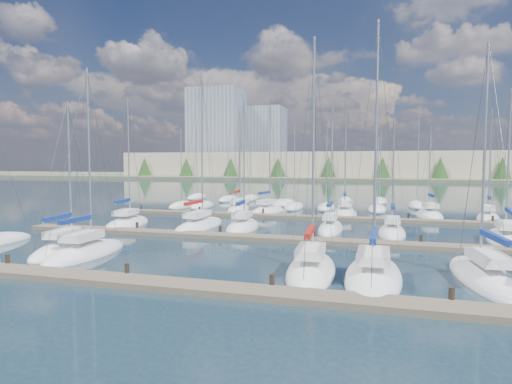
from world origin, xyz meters
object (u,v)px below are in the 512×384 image
(sailboat_j, at_px, (243,227))
(sailboat_c, at_px, (86,252))
(sailboat_l, at_px, (392,233))
(sailboat_e, at_px, (373,275))
(sailboat_h, at_px, (127,224))
(sailboat_d, at_px, (311,270))
(sailboat_i, at_px, (199,226))
(sailboat_f, at_px, (485,278))
(sailboat_k, at_px, (331,228))
(sailboat_q, at_px, (429,215))
(sailboat_n, at_px, (238,209))
(sailboat_o, at_px, (268,211))
(sailboat_b, at_px, (67,249))
(sailboat_r, at_px, (488,218))
(sailboat_p, at_px, (345,213))
(sailboat_m, at_px, (507,239))

(sailboat_j, bearing_deg, sailboat_c, -121.22)
(sailboat_l, relative_size, sailboat_e, 0.75)
(sailboat_h, relative_size, sailboat_d, 0.95)
(sailboat_i, height_order, sailboat_f, sailboat_i)
(sailboat_k, bearing_deg, sailboat_c, -135.17)
(sailboat_q, bearing_deg, sailboat_n, 176.10)
(sailboat_q, relative_size, sailboat_f, 0.83)
(sailboat_q, xyz_separation_m, sailboat_j, (-17.92, -14.27, 0.01))
(sailboat_h, relative_size, sailboat_k, 1.09)
(sailboat_o, relative_size, sailboat_l, 1.31)
(sailboat_b, xyz_separation_m, sailboat_f, (26.50, -0.26, 0.00))
(sailboat_r, bearing_deg, sailboat_c, -127.37)
(sailboat_p, bearing_deg, sailboat_r, -7.13)
(sailboat_n, bearing_deg, sailboat_h, -119.92)
(sailboat_k, bearing_deg, sailboat_i, -172.76)
(sailboat_m, distance_m, sailboat_e, 17.38)
(sailboat_o, distance_m, sailboat_p, 9.39)
(sailboat_q, bearing_deg, sailboat_i, -150.75)
(sailboat_n, bearing_deg, sailboat_o, -17.87)
(sailboat_r, bearing_deg, sailboat_j, -140.03)
(sailboat_d, height_order, sailboat_b, sailboat_d)
(sailboat_d, bearing_deg, sailboat_m, 42.60)
(sailboat_c, relative_size, sailboat_f, 1.00)
(sailboat_j, bearing_deg, sailboat_q, 32.81)
(sailboat_p, bearing_deg, sailboat_o, 178.61)
(sailboat_h, distance_m, sailboat_d, 24.20)
(sailboat_q, distance_m, sailboat_p, 9.56)
(sailboat_f, bearing_deg, sailboat_o, 119.03)
(sailboat_n, height_order, sailboat_e, sailboat_e)
(sailboat_j, relative_size, sailboat_f, 0.98)
(sailboat_i, height_order, sailboat_d, sailboat_i)
(sailboat_h, relative_size, sailboat_i, 0.85)
(sailboat_p, relative_size, sailboat_f, 1.09)
(sailboat_m, bearing_deg, sailboat_k, -179.58)
(sailboat_o, relative_size, sailboat_q, 1.29)
(sailboat_i, distance_m, sailboat_d, 18.90)
(sailboat_q, xyz_separation_m, sailboat_c, (-24.57, -28.19, 0.01))
(sailboat_q, distance_m, sailboat_b, 38.31)
(sailboat_p, bearing_deg, sailboat_k, -96.45)
(sailboat_m, relative_size, sailboat_l, 1.18)
(sailboat_h, distance_m, sailboat_e, 27.21)
(sailboat_m, relative_size, sailboat_p, 0.89)
(sailboat_m, bearing_deg, sailboat_e, -118.12)
(sailboat_c, height_order, sailboat_b, sailboat_c)
(sailboat_b, bearing_deg, sailboat_q, 36.33)
(sailboat_n, relative_size, sailboat_l, 1.30)
(sailboat_f, distance_m, sailboat_e, 5.79)
(sailboat_n, distance_m, sailboat_f, 35.69)
(sailboat_j, xyz_separation_m, sailboat_b, (-8.78, -13.21, -0.01))
(sailboat_j, distance_m, sailboat_p, 16.12)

